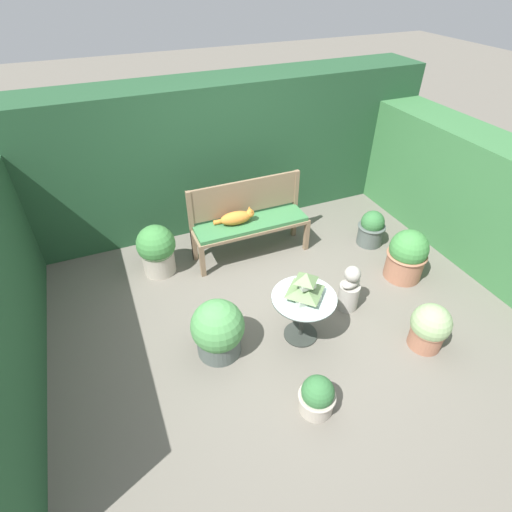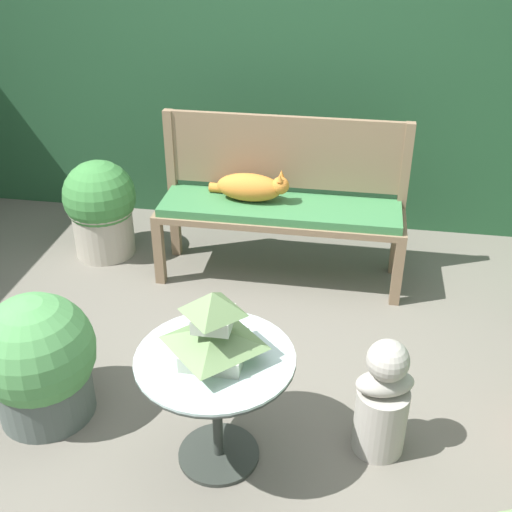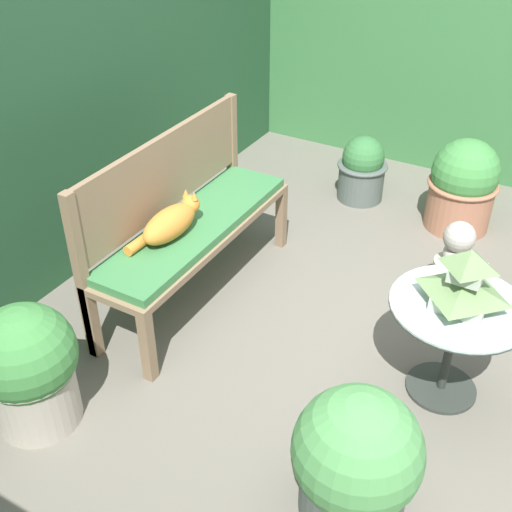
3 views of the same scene
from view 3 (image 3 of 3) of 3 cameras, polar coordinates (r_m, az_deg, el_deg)
The scene contains 13 objects.
ground at distance 3.59m, azimuth 8.70°, elevation -9.35°, with size 30.00×30.00×0.00m, color #666056.
foliage_hedge_back at distance 4.24m, azimuth -20.64°, elevation 12.03°, with size 6.40×0.80×2.00m, color #234C2D.
foliage_hedge_right at distance 5.68m, azimuth 19.36°, elevation 15.27°, with size 0.70×3.50×1.54m, color #38703D.
garden_bench at distance 3.79m, azimuth -5.40°, elevation 2.08°, with size 1.53×0.43×0.52m.
bench_backrest at distance 3.75m, azimuth -8.13°, elevation 6.47°, with size 1.53×0.06×1.01m.
cat at distance 3.59m, azimuth -7.65°, elevation 2.95°, with size 0.52×0.21×0.20m.
patio_table at distance 3.26m, azimuth 17.29°, elevation -5.81°, with size 0.66×0.66×0.56m.
pagoda_birdhouse at distance 3.11m, azimuth 18.08°, elevation -2.23°, with size 0.33×0.33×0.31m.
garden_bust at distance 3.94m, azimuth 17.07°, elevation -1.20°, with size 0.29×0.23×0.59m.
potted_plant_bench_right at distance 2.76m, azimuth 8.89°, elevation -17.55°, with size 0.54×0.54×0.64m.
potted_plant_table_far at distance 4.75m, azimuth 17.91°, elevation 5.96°, with size 0.49×0.49×0.67m.
potted_plant_path_edge at distance 3.22m, azimuth -19.57°, elevation -9.28°, with size 0.48×0.48×0.67m.
potted_plant_hedge_corner at distance 4.99m, azimuth 9.42°, elevation 7.59°, with size 0.38×0.38×0.51m.
Camera 3 is at (-2.49, -0.80, 2.47)m, focal length 45.00 mm.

